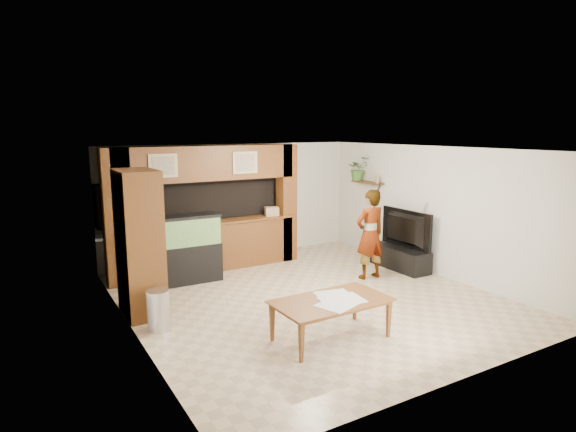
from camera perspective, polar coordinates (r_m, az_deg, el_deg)
floor at (r=8.59m, az=2.59°, el=-9.71°), size 6.50×6.50×0.00m
ceiling at (r=8.07m, az=2.74°, el=7.90°), size 6.50×6.50×0.00m
wall_back at (r=11.06m, az=-6.54°, el=1.74°), size 6.00×0.00×6.00m
wall_left at (r=7.10m, az=-18.15°, el=-3.56°), size 0.00×6.50×6.50m
wall_right at (r=10.16m, az=17.01°, el=0.58°), size 0.00×6.50×6.50m
partition at (r=10.14m, az=-10.04°, el=0.94°), size 4.20×0.99×2.60m
wall_clock at (r=7.96m, az=-19.71°, el=2.21°), size 0.05×0.25×0.25m
wall_shelf at (r=11.40m, az=9.39°, el=3.95°), size 0.25×0.90×0.04m
pantry_cabinet at (r=7.94m, az=-17.20°, el=-3.11°), size 0.58×0.95×2.32m
trash_can at (r=7.46m, az=-15.11°, el=-10.74°), size 0.33×0.33×0.61m
aquarium at (r=9.46m, az=-11.63°, el=-3.91°), size 1.19×0.45×1.32m
tv_stand at (r=10.53m, az=13.13°, el=-4.87°), size 0.50×1.37×0.46m
television at (r=10.38m, az=13.27°, el=-1.52°), size 0.18×1.39×0.80m
photo_frame at (r=11.14m, az=10.47°, el=4.33°), size 0.05×0.14×0.18m
potted_plant at (r=11.60m, az=8.30°, el=5.59°), size 0.52×0.45×0.56m
person at (r=9.60m, az=9.70°, el=-2.15°), size 0.66×0.44×1.78m
microphone at (r=9.35m, az=10.74°, el=3.33°), size 0.04×0.11×0.17m
dining_table at (r=6.93m, az=5.27°, el=-12.20°), size 1.66×0.95×0.58m
newspaper_a at (r=6.72m, az=6.02°, el=-10.28°), size 0.72×0.62×0.01m
newspaper_b at (r=6.87m, az=6.37°, el=-9.82°), size 0.65×0.51×0.01m
newspaper_c at (r=7.06m, az=5.36°, el=-9.23°), size 0.56×0.46×0.01m
counter_box at (r=10.62m, az=-1.96°, el=0.56°), size 0.33×0.26×0.20m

